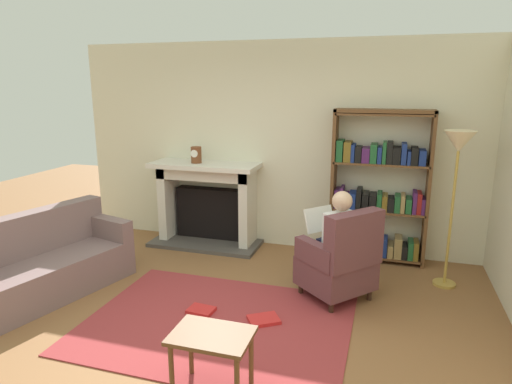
# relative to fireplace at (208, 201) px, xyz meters

# --- Properties ---
(ground) EXTENTS (14.00, 14.00, 0.00)m
(ground) POSITION_rel_fireplace_xyz_m (0.93, -2.30, -0.60)
(ground) COLOR brown
(back_wall) EXTENTS (5.60, 0.10, 2.70)m
(back_wall) POSITION_rel_fireplace_xyz_m (0.93, 0.25, 0.75)
(back_wall) COLOR beige
(back_wall) RESTS_ON ground
(area_rug) EXTENTS (2.40, 1.80, 0.01)m
(area_rug) POSITION_rel_fireplace_xyz_m (0.93, -2.00, -0.59)
(area_rug) COLOR maroon
(area_rug) RESTS_ON ground
(fireplace) EXTENTS (1.49, 0.64, 1.14)m
(fireplace) POSITION_rel_fireplace_xyz_m (0.00, 0.00, 0.00)
(fireplace) COLOR #4C4742
(fireplace) RESTS_ON ground
(mantel_clock) EXTENTS (0.14, 0.14, 0.22)m
(mantel_clock) POSITION_rel_fireplace_xyz_m (-0.11, -0.10, 0.65)
(mantel_clock) COLOR brown
(mantel_clock) RESTS_ON fireplace
(bookshelf) EXTENTS (1.15, 0.32, 1.87)m
(bookshelf) POSITION_rel_fireplace_xyz_m (2.24, 0.03, 0.29)
(bookshelf) COLOR brown
(bookshelf) RESTS_ON ground
(armchair_reading) EXTENTS (0.89, 0.89, 0.97)m
(armchair_reading) POSITION_rel_fireplace_xyz_m (1.94, -1.19, -0.17)
(armchair_reading) COLOR #331E14
(armchair_reading) RESTS_ON ground
(seated_reader) EXTENTS (0.59, 0.57, 1.14)m
(seated_reader) POSITION_rel_fireplace_xyz_m (1.86, -1.11, 0.02)
(seated_reader) COLOR silver
(seated_reader) RESTS_ON ground
(sofa_floral) EXTENTS (1.13, 1.83, 0.85)m
(sofa_floral) POSITION_rel_fireplace_xyz_m (-1.03, -1.93, -0.28)
(sofa_floral) COLOR #785F5E
(sofa_floral) RESTS_ON ground
(side_table) EXTENTS (0.56, 0.39, 0.47)m
(side_table) POSITION_rel_fireplace_xyz_m (1.25, -2.89, -0.20)
(side_table) COLOR brown
(side_table) RESTS_ON ground
(scattered_books) EXTENTS (0.93, 0.72, 0.04)m
(scattered_books) POSITION_rel_fireplace_xyz_m (1.03, -2.01, -0.57)
(scattered_books) COLOR gold
(scattered_books) RESTS_ON area_rug
(floor_lamp) EXTENTS (0.32, 0.32, 1.69)m
(floor_lamp) POSITION_rel_fireplace_xyz_m (3.01, -0.51, 0.84)
(floor_lamp) COLOR #B7933F
(floor_lamp) RESTS_ON ground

